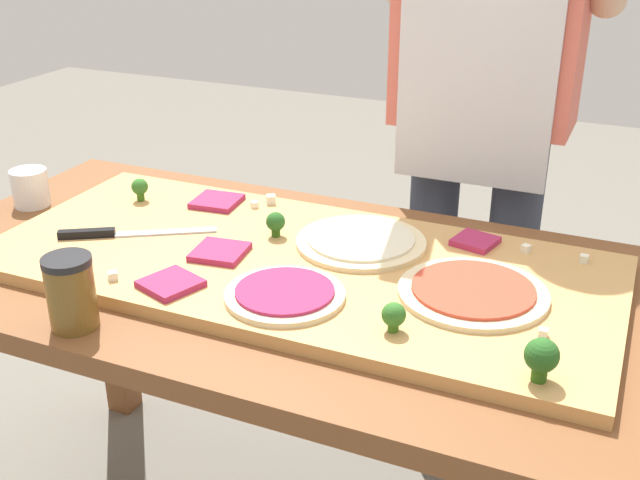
% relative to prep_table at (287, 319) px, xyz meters
% --- Properties ---
extents(prep_table, '(1.52, 0.77, 0.74)m').
position_rel_prep_table_xyz_m(prep_table, '(0.00, 0.00, 0.00)').
color(prep_table, brown).
rests_on(prep_table, ground).
extents(cutting_board, '(1.18, 0.53, 0.03)m').
position_rel_prep_table_xyz_m(cutting_board, '(0.01, 0.01, 0.12)').
color(cutting_board, tan).
rests_on(cutting_board, prep_table).
extents(chefs_knife, '(0.28, 0.18, 0.02)m').
position_rel_prep_table_xyz_m(chefs_knife, '(-0.36, -0.04, 0.13)').
color(chefs_knife, '#B7BABF').
rests_on(chefs_knife, cutting_board).
extents(pizza_whole_cheese_artichoke, '(0.25, 0.25, 0.02)m').
position_rel_prep_table_xyz_m(pizza_whole_cheese_artichoke, '(0.11, 0.12, 0.14)').
color(pizza_whole_cheese_artichoke, beige).
rests_on(pizza_whole_cheese_artichoke, cutting_board).
extents(pizza_whole_tomato_red, '(0.26, 0.26, 0.02)m').
position_rel_prep_table_xyz_m(pizza_whole_tomato_red, '(0.35, 0.00, 0.14)').
color(pizza_whole_tomato_red, beige).
rests_on(pizza_whole_tomato_red, cutting_board).
extents(pizza_whole_beet_magenta, '(0.21, 0.21, 0.02)m').
position_rel_prep_table_xyz_m(pizza_whole_beet_magenta, '(0.06, -0.14, 0.14)').
color(pizza_whole_beet_magenta, beige).
rests_on(pizza_whole_beet_magenta, cutting_board).
extents(pizza_slice_far_right, '(0.10, 0.10, 0.01)m').
position_rel_prep_table_xyz_m(pizza_slice_far_right, '(-0.26, 0.19, 0.13)').
color(pizza_slice_far_right, '#9E234C').
rests_on(pizza_slice_far_right, cutting_board).
extents(pizza_slice_far_left, '(0.09, 0.09, 0.01)m').
position_rel_prep_table_xyz_m(pizza_slice_far_left, '(0.31, 0.21, 0.13)').
color(pizza_slice_far_left, '#9E234C').
rests_on(pizza_slice_far_left, cutting_board).
extents(pizza_slice_near_right, '(0.11, 0.11, 0.01)m').
position_rel_prep_table_xyz_m(pizza_slice_near_right, '(-0.12, -0.03, 0.13)').
color(pizza_slice_near_right, '#9E234C').
rests_on(pizza_slice_near_right, cutting_board).
extents(pizza_slice_near_left, '(0.12, 0.12, 0.01)m').
position_rel_prep_table_xyz_m(pizza_slice_near_left, '(-0.14, -0.18, 0.13)').
color(pizza_slice_near_left, '#9E234C').
rests_on(pizza_slice_near_left, cutting_board).
extents(broccoli_floret_center_right, '(0.04, 0.04, 0.05)m').
position_rel_prep_table_xyz_m(broccoli_floret_center_right, '(-0.42, 0.14, 0.16)').
color(broccoli_floret_center_right, '#366618').
rests_on(broccoli_floret_center_right, cutting_board).
extents(broccoli_floret_front_right, '(0.04, 0.04, 0.05)m').
position_rel_prep_table_xyz_m(broccoli_floret_front_right, '(0.27, -0.16, 0.16)').
color(broccoli_floret_front_right, '#366618').
rests_on(broccoli_floret_front_right, cutting_board).
extents(broccoli_floret_back_right, '(0.04, 0.04, 0.05)m').
position_rel_prep_table_xyz_m(broccoli_floret_back_right, '(-0.06, 0.09, 0.16)').
color(broccoli_floret_back_right, '#2C5915').
rests_on(broccoli_floret_back_right, cutting_board).
extents(broccoli_floret_back_mid, '(0.05, 0.05, 0.07)m').
position_rel_prep_table_xyz_m(broccoli_floret_back_mid, '(0.50, -0.21, 0.17)').
color(broccoli_floret_back_mid, '#2C5915').
rests_on(broccoli_floret_back_mid, cutting_board).
extents(cheese_crumble_a, '(0.03, 0.03, 0.02)m').
position_rel_prep_table_xyz_m(cheese_crumble_a, '(-0.15, 0.24, 0.14)').
color(cheese_crumble_a, silver).
rests_on(cheese_crumble_a, cutting_board).
extents(cheese_crumble_b, '(0.01, 0.01, 0.01)m').
position_rel_prep_table_xyz_m(cheese_crumble_b, '(0.48, -0.09, 0.14)').
color(cheese_crumble_b, silver).
rests_on(cheese_crumble_b, cutting_board).
extents(cheese_crumble_c, '(0.02, 0.02, 0.01)m').
position_rel_prep_table_xyz_m(cheese_crumble_c, '(-0.17, 0.20, 0.14)').
color(cheese_crumble_c, white).
rests_on(cheese_crumble_c, cutting_board).
extents(cheese_crumble_d, '(0.02, 0.02, 0.02)m').
position_rel_prep_table_xyz_m(cheese_crumble_d, '(0.40, 0.21, 0.14)').
color(cheese_crumble_d, silver).
rests_on(cheese_crumble_d, cutting_board).
extents(cheese_crumble_e, '(0.02, 0.02, 0.02)m').
position_rel_prep_table_xyz_m(cheese_crumble_e, '(0.51, 0.21, 0.14)').
color(cheese_crumble_e, silver).
rests_on(cheese_crumble_e, cutting_board).
extents(cheese_crumble_f, '(0.02, 0.02, 0.02)m').
position_rel_prep_table_xyz_m(cheese_crumble_f, '(-0.24, -0.20, 0.14)').
color(cheese_crumble_f, silver).
rests_on(cheese_crumble_f, cutting_board).
extents(flour_cup, '(0.08, 0.08, 0.08)m').
position_rel_prep_table_xyz_m(flour_cup, '(-0.67, 0.07, 0.14)').
color(flour_cup, white).
rests_on(flour_cup, prep_table).
extents(sauce_jar, '(0.08, 0.08, 0.13)m').
position_rel_prep_table_xyz_m(sauce_jar, '(-0.23, -0.32, 0.17)').
color(sauce_jar, brown).
rests_on(sauce_jar, prep_table).
extents(cook_center, '(0.54, 0.39, 1.67)m').
position_rel_prep_table_xyz_m(cook_center, '(0.22, 0.57, 0.36)').
color(cook_center, '#333847').
rests_on(cook_center, ground).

